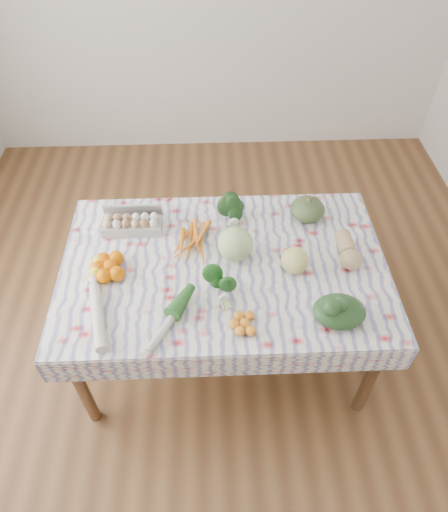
{
  "coord_description": "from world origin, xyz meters",
  "views": [
    {
      "loc": [
        -0.06,
        -1.54,
        2.49
      ],
      "look_at": [
        0.0,
        0.0,
        0.82
      ],
      "focal_mm": 32.0,
      "sensor_mm": 36.0,
      "label": 1
    }
  ],
  "objects_px": {
    "egg_carton": "(132,225)",
    "grapefruit": "(295,260)",
    "kabocha_squash": "(308,209)",
    "butternut_squash": "(348,249)",
    "cabbage": "(235,244)",
    "dining_table": "(224,274)"
  },
  "relations": [
    {
      "from": "egg_carton",
      "to": "grapefruit",
      "type": "height_order",
      "value": "grapefruit"
    },
    {
      "from": "egg_carton",
      "to": "kabocha_squash",
      "type": "relative_size",
      "value": 1.67
    },
    {
      "from": "egg_carton",
      "to": "butternut_squash",
      "type": "bearing_deg",
      "value": -11.85
    },
    {
      "from": "egg_carton",
      "to": "cabbage",
      "type": "xyz_separation_m",
      "value": [
        0.55,
        -0.21,
        0.05
      ]
    },
    {
      "from": "egg_carton",
      "to": "butternut_squash",
      "type": "distance_m",
      "value": 1.14
    },
    {
      "from": "dining_table",
      "to": "kabocha_squash",
      "type": "height_order",
      "value": "kabocha_squash"
    },
    {
      "from": "cabbage",
      "to": "grapefruit",
      "type": "height_order",
      "value": "cabbage"
    },
    {
      "from": "cabbage",
      "to": "dining_table",
      "type": "bearing_deg",
      "value": -137.98
    },
    {
      "from": "cabbage",
      "to": "butternut_squash",
      "type": "relative_size",
      "value": 0.75
    },
    {
      "from": "butternut_squash",
      "to": "grapefruit",
      "type": "height_order",
      "value": "grapefruit"
    },
    {
      "from": "kabocha_squash",
      "to": "butternut_squash",
      "type": "xyz_separation_m",
      "value": [
        0.16,
        -0.3,
        -0.01
      ]
    },
    {
      "from": "egg_carton",
      "to": "grapefruit",
      "type": "distance_m",
      "value": 0.89
    },
    {
      "from": "kabocha_squash",
      "to": "grapefruit",
      "type": "relative_size",
      "value": 1.4
    },
    {
      "from": "dining_table",
      "to": "egg_carton",
      "type": "distance_m",
      "value": 0.57
    },
    {
      "from": "kabocha_squash",
      "to": "cabbage",
      "type": "distance_m",
      "value": 0.5
    },
    {
      "from": "kabocha_squash",
      "to": "grapefruit",
      "type": "bearing_deg",
      "value": -108.3
    },
    {
      "from": "dining_table",
      "to": "kabocha_squash",
      "type": "relative_size",
      "value": 8.38
    },
    {
      "from": "cabbage",
      "to": "butternut_squash",
      "type": "height_order",
      "value": "cabbage"
    },
    {
      "from": "egg_carton",
      "to": "cabbage",
      "type": "height_order",
      "value": "cabbage"
    },
    {
      "from": "kabocha_squash",
      "to": "cabbage",
      "type": "height_order",
      "value": "cabbage"
    },
    {
      "from": "kabocha_squash",
      "to": "egg_carton",
      "type": "bearing_deg",
      "value": -176.01
    },
    {
      "from": "dining_table",
      "to": "cabbage",
      "type": "bearing_deg",
      "value": 42.02
    }
  ]
}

